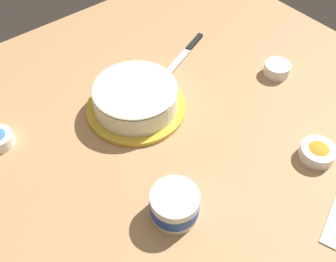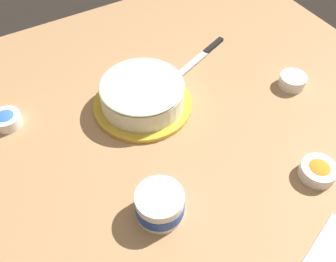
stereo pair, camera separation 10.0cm
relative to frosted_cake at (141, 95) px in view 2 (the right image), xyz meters
name	(u,v)px [view 2 (the right image)]	position (x,y,z in m)	size (l,w,h in m)	color
ground_plane	(184,160)	(0.00, 0.22, -0.04)	(1.54, 1.54, 0.00)	tan
frosted_cake	(141,95)	(0.00, 0.00, 0.00)	(0.28, 0.28, 0.09)	gold
frosting_tub	(160,204)	(0.12, 0.33, -0.01)	(0.11, 0.11, 0.07)	white
spreading_knife	(205,52)	(-0.29, -0.11, -0.04)	(0.23, 0.10, 0.01)	silver
sprinkle_bowl_orange	(318,171)	(-0.26, 0.43, -0.02)	(0.09, 0.09, 0.04)	white
sprinkle_bowl_pink	(292,81)	(-0.43, 0.15, -0.02)	(0.08, 0.08, 0.04)	white
sprinkle_bowl_blue	(6,119)	(0.35, -0.13, -0.02)	(0.08, 0.08, 0.04)	white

